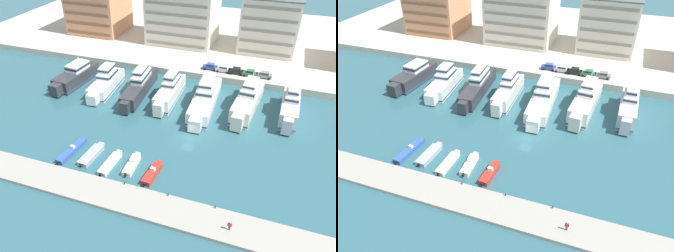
% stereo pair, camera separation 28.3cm
% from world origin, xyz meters
% --- Properties ---
extents(ground_plane, '(400.00, 400.00, 0.00)m').
position_xyz_m(ground_plane, '(0.00, 0.00, 0.00)').
color(ground_plane, '#2D5B66').
extents(quay_promenade, '(180.00, 70.00, 1.82)m').
position_xyz_m(quay_promenade, '(0.00, 62.19, 0.91)').
color(quay_promenade, beige).
rests_on(quay_promenade, ground).
extents(pier_dock, '(120.00, 6.08, 0.65)m').
position_xyz_m(pier_dock, '(0.00, -20.05, 0.33)').
color(pier_dock, '#9E998E').
rests_on(pier_dock, ground).
extents(yacht_charcoal_far_left, '(6.03, 17.91, 6.98)m').
position_xyz_m(yacht_charcoal_far_left, '(-35.79, 14.15, 2.10)').
color(yacht_charcoal_far_left, '#333338').
rests_on(yacht_charcoal_far_left, ground).
extents(yacht_white_left, '(5.81, 17.57, 7.96)m').
position_xyz_m(yacht_white_left, '(-26.22, 13.50, 2.19)').
color(yacht_white_left, white).
rests_on(yacht_white_left, ground).
extents(yacht_charcoal_mid_left, '(5.17, 21.90, 8.30)m').
position_xyz_m(yacht_charcoal_mid_left, '(-17.15, 14.57, 2.37)').
color(yacht_charcoal_mid_left, '#333338').
rests_on(yacht_charcoal_mid_left, ground).
extents(yacht_ivory_center_left, '(4.23, 17.84, 8.39)m').
position_xyz_m(yacht_ivory_center_left, '(-8.87, 14.01, 2.42)').
color(yacht_ivory_center_left, silver).
rests_on(yacht_ivory_center_left, ground).
extents(yacht_white_center, '(5.80, 22.76, 8.30)m').
position_xyz_m(yacht_white_center, '(0.16, 13.67, 2.35)').
color(yacht_white_center, white).
rests_on(yacht_white_center, ground).
extents(yacht_ivory_center_right, '(5.93, 20.46, 8.73)m').
position_xyz_m(yacht_ivory_center_right, '(9.87, 15.50, 2.62)').
color(yacht_ivory_center_right, silver).
rests_on(yacht_ivory_center_right, ground).
extents(yacht_silver_mid_right, '(4.11, 16.91, 8.69)m').
position_xyz_m(yacht_silver_mid_right, '(19.34, 15.96, 2.57)').
color(yacht_silver_mid_right, silver).
rests_on(yacht_silver_mid_right, ground).
extents(motorboat_blue_far_left, '(2.23, 8.58, 1.41)m').
position_xyz_m(motorboat_blue_far_left, '(-20.12, -12.19, 0.50)').
color(motorboat_blue_far_left, '#33569E').
rests_on(motorboat_blue_far_left, ground).
extents(motorboat_grey_left, '(2.50, 7.51, 0.89)m').
position_xyz_m(motorboat_grey_left, '(-15.86, -11.93, 0.44)').
color(motorboat_grey_left, '#9EA3A8').
rests_on(motorboat_grey_left, ground).
extents(motorboat_cream_mid_left, '(1.98, 7.46, 0.86)m').
position_xyz_m(motorboat_cream_mid_left, '(-11.29, -12.86, 0.41)').
color(motorboat_cream_mid_left, beige).
rests_on(motorboat_cream_mid_left, ground).
extents(motorboat_cream_center_left, '(1.91, 6.64, 1.62)m').
position_xyz_m(motorboat_cream_center_left, '(-7.22, -12.05, 0.54)').
color(motorboat_cream_center_left, beige).
rests_on(motorboat_cream_center_left, ground).
extents(motorboat_red_center, '(2.03, 6.70, 1.65)m').
position_xyz_m(motorboat_red_center, '(-2.79, -12.99, 0.56)').
color(motorboat_red_center, red).
rests_on(motorboat_red_center, ground).
extents(car_blue_far_left, '(4.19, 2.12, 1.80)m').
position_xyz_m(car_blue_far_left, '(-2.68, 30.77, 2.80)').
color(car_blue_far_left, '#28428E').
rests_on(car_blue_far_left, quay_promenade).
extents(car_silver_left, '(4.11, 1.93, 1.80)m').
position_xyz_m(car_silver_left, '(1.07, 30.46, 2.80)').
color(car_silver_left, '#B7BCC1').
rests_on(car_silver_left, quay_promenade).
extents(car_black_mid_left, '(4.19, 2.10, 1.80)m').
position_xyz_m(car_black_mid_left, '(4.61, 30.39, 2.80)').
color(car_black_mid_left, black).
rests_on(car_black_mid_left, quay_promenade).
extents(car_green_center_left, '(4.14, 2.01, 1.80)m').
position_xyz_m(car_green_center_left, '(8.40, 30.24, 2.80)').
color(car_green_center_left, '#2D6642').
rests_on(car_green_center_left, quay_promenade).
extents(car_grey_center, '(4.15, 2.01, 1.80)m').
position_xyz_m(car_grey_center, '(12.14, 30.30, 2.80)').
color(car_grey_center, slate).
rests_on(car_grey_center, quay_promenade).
extents(apartment_block_far_left, '(18.54, 17.18, 21.63)m').
position_xyz_m(apartment_block_far_left, '(-48.23, 50.71, 11.68)').
color(apartment_block_far_left, tan).
rests_on(apartment_block_far_left, quay_promenade).
extents(apartment_block_left, '(21.60, 16.64, 23.96)m').
position_xyz_m(apartment_block_left, '(-16.83, 50.27, 12.85)').
color(apartment_block_left, silver).
rests_on(apartment_block_left, quay_promenade).
extents(apartment_block_mid_left, '(16.97, 15.93, 18.80)m').
position_xyz_m(apartment_block_mid_left, '(10.53, 51.75, 10.28)').
color(apartment_block_mid_left, silver).
rests_on(apartment_block_mid_left, quay_promenade).
extents(pedestrian_near_edge, '(0.66, 0.25, 1.72)m').
position_xyz_m(pedestrian_near_edge, '(12.54, -20.68, 1.67)').
color(pedestrian_near_edge, '#282D3D').
rests_on(pedestrian_near_edge, pier_dock).
extents(bollard_west, '(0.20, 0.20, 0.61)m').
position_xyz_m(bollard_west, '(-6.23, -17.26, 0.98)').
color(bollard_west, '#2D2D33').
rests_on(bollard_west, pier_dock).
extents(bollard_west_mid, '(0.20, 0.20, 0.61)m').
position_xyz_m(bollard_west_mid, '(1.73, -17.26, 0.98)').
color(bollard_west_mid, '#2D2D33').
rests_on(bollard_west_mid, pier_dock).
extents(bollard_east_mid, '(0.20, 0.20, 0.61)m').
position_xyz_m(bollard_east_mid, '(9.70, -17.26, 0.98)').
color(bollard_east_mid, '#2D2D33').
rests_on(bollard_east_mid, pier_dock).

